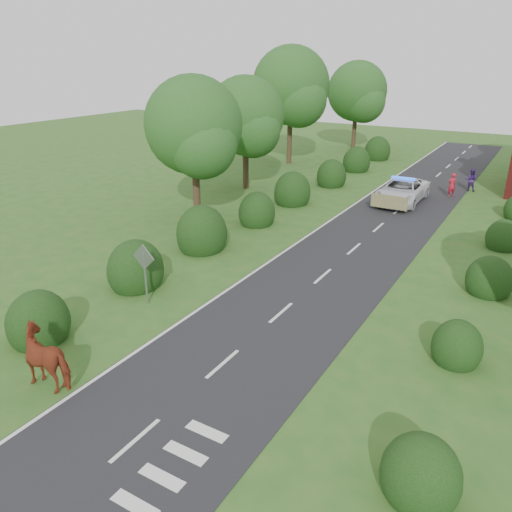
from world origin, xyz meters
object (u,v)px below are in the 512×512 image
Objects in this scene: road_sign at (144,265)px; cow at (51,360)px; police_van at (402,191)px; pedestrian_purple at (471,180)px; pedestrian_red at (452,185)px.

road_sign is 5.55m from cow.
police_van reaches higher than pedestrian_purple.
pedestrian_red is at bearing 159.28° from cow.
cow is 0.38× the size of police_van.
police_van is (4.61, 20.03, -0.87)m from road_sign.
cow is (1.09, -5.37, -0.88)m from road_sign.
police_van is at bearing 77.04° from road_sign.
road_sign is 26.95m from pedestrian_purple.
pedestrian_red reaches higher than pedestrian_purple.
police_van is 6.65m from pedestrian_purple.
pedestrian_red is at bearing 51.55° from police_van.
cow is 25.64m from police_van.
police_van is at bearing 55.19° from pedestrian_purple.
pedestrian_red is (7.21, 23.27, -0.81)m from road_sign.
pedestrian_red is at bearing 72.78° from road_sign.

